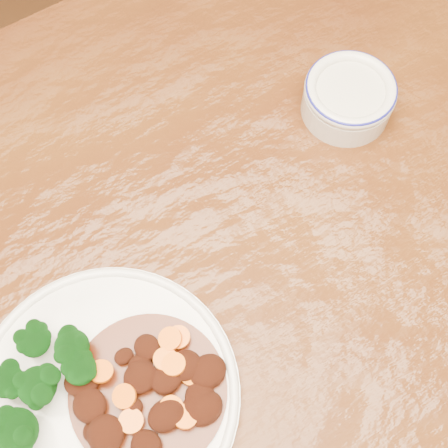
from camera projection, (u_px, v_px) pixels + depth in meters
ground at (218, 401)px, 1.34m from camera, size 4.00×4.00×0.00m
dining_table at (213, 317)px, 0.73m from camera, size 1.52×0.93×0.75m
dinner_plate at (105, 396)px, 0.61m from camera, size 0.26×0.26×0.02m
broccoli_florets at (38, 385)px, 0.58m from camera, size 0.12×0.10×0.05m
mince_stew at (152, 393)px, 0.59m from camera, size 0.15×0.15×0.03m
dip_bowl at (349, 97)px, 0.73m from camera, size 0.11×0.11×0.05m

